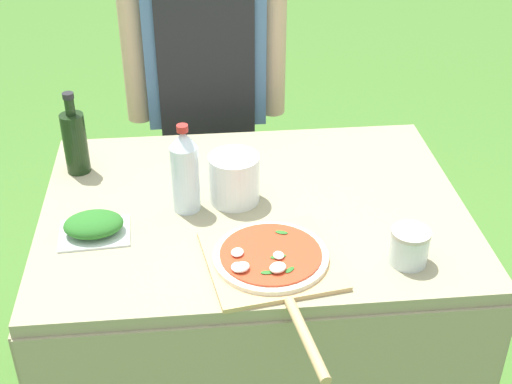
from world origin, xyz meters
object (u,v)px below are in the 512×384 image
object	(u,v)px
prep_table	(254,235)
sauce_jar	(409,248)
oil_bottle	(75,141)
water_bottle	(185,171)
mixing_tub	(234,179)
pizza_on_peel	(272,262)
herb_container	(94,226)
person_cook	(206,82)

from	to	relation	value
prep_table	sauce_jar	distance (m)	0.48
oil_bottle	water_bottle	bearing A→B (deg)	-36.41
prep_table	mixing_tub	distance (m)	0.18
pizza_on_peel	mixing_tub	size ratio (longest dim) A/B	4.15
pizza_on_peel	water_bottle	distance (m)	0.36
prep_table	herb_container	bearing A→B (deg)	-166.67
oil_bottle	mixing_tub	size ratio (longest dim) A/B	1.81
oil_bottle	water_bottle	size ratio (longest dim) A/B	0.99
pizza_on_peel	water_bottle	xyz separation A→B (m)	(-0.20, 0.28, 0.10)
prep_table	water_bottle	size ratio (longest dim) A/B	4.63
oil_bottle	mixing_tub	xyz separation A→B (m)	(0.45, -0.20, -0.03)
herb_container	water_bottle	bearing A→B (deg)	22.66
person_cook	water_bottle	world-z (taller)	person_cook
pizza_on_peel	herb_container	xyz separation A→B (m)	(-0.44, 0.18, 0.01)
pizza_on_peel	mixing_tub	xyz separation A→B (m)	(-0.07, 0.31, 0.05)
prep_table	person_cook	xyz separation A→B (m)	(-0.10, 0.70, 0.17)
prep_table	mixing_tub	size ratio (longest dim) A/B	8.43
sauce_jar	pizza_on_peel	bearing A→B (deg)	177.76
prep_table	mixing_tub	xyz separation A→B (m)	(-0.05, 0.03, 0.17)
oil_bottle	person_cook	bearing A→B (deg)	49.84
person_cook	mixing_tub	size ratio (longest dim) A/B	10.84
pizza_on_peel	sauce_jar	distance (m)	0.33
person_cook	oil_bottle	size ratio (longest dim) A/B	6.00
sauce_jar	water_bottle	bearing A→B (deg)	151.40
prep_table	sauce_jar	xyz separation A→B (m)	(0.35, -0.29, 0.14)
water_bottle	mixing_tub	bearing A→B (deg)	12.55
oil_bottle	water_bottle	distance (m)	0.39
oil_bottle	mixing_tub	bearing A→B (deg)	-24.43
prep_table	water_bottle	bearing A→B (deg)	179.96
water_bottle	herb_container	size ratio (longest dim) A/B	1.35
water_bottle	herb_container	bearing A→B (deg)	-157.34
prep_table	herb_container	xyz separation A→B (m)	(-0.42, -0.10, 0.13)
water_bottle	sauce_jar	bearing A→B (deg)	-28.60
person_cook	pizza_on_peel	size ratio (longest dim) A/B	2.61
prep_table	pizza_on_peel	world-z (taller)	pizza_on_peel
oil_bottle	water_bottle	xyz separation A→B (m)	(0.31, -0.23, 0.02)
water_bottle	herb_container	world-z (taller)	water_bottle
pizza_on_peel	oil_bottle	bearing A→B (deg)	126.09
prep_table	oil_bottle	size ratio (longest dim) A/B	4.66
water_bottle	mixing_tub	xyz separation A→B (m)	(0.13, 0.03, -0.05)
herb_container	sauce_jar	distance (m)	0.79
mixing_tub	person_cook	bearing A→B (deg)	94.42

